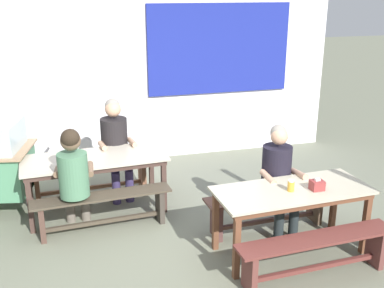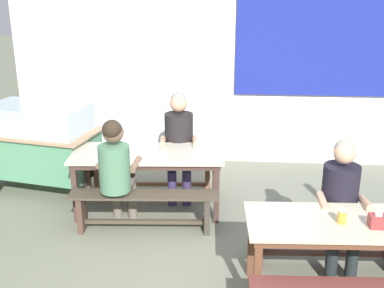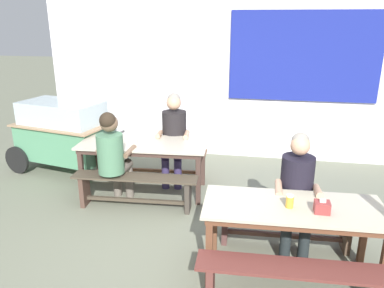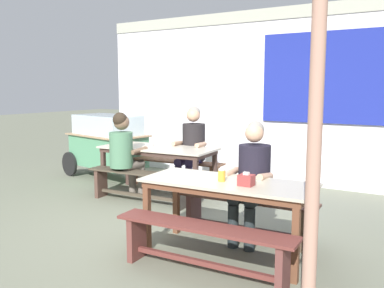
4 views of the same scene
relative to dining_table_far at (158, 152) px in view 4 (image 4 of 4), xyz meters
name	(u,v)px [view 4 (image 4 of 4)]	position (x,y,z in m)	size (l,w,h in m)	color
ground_plane	(167,226)	(0.94, -1.14, -0.66)	(40.00, 40.00, 0.00)	slate
backdrop_wall	(265,93)	(0.99, 1.79, 0.88)	(6.38, 0.23, 2.94)	white
dining_table_far	(158,152)	(0.00, 0.00, 0.00)	(1.80, 0.86, 0.73)	beige
dining_table_near	(227,189)	(1.92, -1.53, 0.00)	(1.67, 0.76, 0.73)	beige
bench_far_back	(175,170)	(-0.03, 0.51, -0.37)	(1.68, 0.42, 0.44)	brown
bench_far_front	(139,182)	(0.03, -0.51, -0.37)	(1.63, 0.37, 0.44)	#473D2F
bench_near_back	(246,211)	(1.90, -1.01, -0.36)	(1.54, 0.38, 0.44)	brown
bench_near_front	(203,241)	(1.94, -2.04, -0.36)	(1.66, 0.35, 0.44)	brown
food_cart	(107,142)	(-1.51, 0.53, -0.01)	(1.88, 1.16, 1.14)	#54946A
person_left_back_turned	(124,149)	(-0.26, -0.47, 0.08)	(0.46, 0.55, 1.28)	#6C6357
person_right_near_table	(252,174)	(1.98, -1.07, 0.06)	(0.45, 0.54, 1.28)	#22292B
person_center_facing	(192,144)	(0.32, 0.47, 0.09)	(0.50, 0.62, 1.33)	#352B53
tissue_box	(246,180)	(2.15, -1.61, 0.13)	(0.13, 0.12, 0.13)	#933635
condiment_jar	(222,175)	(1.88, -1.56, 0.13)	(0.07, 0.07, 0.12)	gold
soup_bowl	(150,145)	(-0.14, -0.02, 0.09)	(0.12, 0.12, 0.04)	silver
wooden_support_post	(314,156)	(2.90, -2.18, 0.50)	(0.10, 0.10, 2.31)	tan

